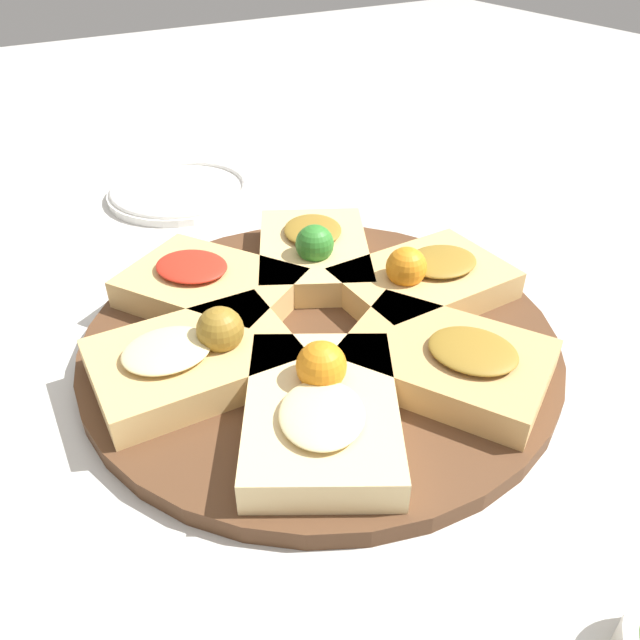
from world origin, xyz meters
The scene contains 9 objects.
ground_plane centered at (0.00, 0.00, 0.00)m, with size 3.00×3.00×0.00m, color beige.
serving_board centered at (0.00, 0.00, 0.01)m, with size 0.44×0.44×0.02m, color #51331E.
focaccia_slice_0 centered at (0.00, 0.12, 0.04)m, with size 0.11×0.16×0.06m.
focaccia_slice_1 centered at (-0.11, 0.06, 0.04)m, with size 0.20×0.18×0.06m.
focaccia_slice_2 centered at (-0.10, -0.06, 0.03)m, with size 0.20×0.18×0.04m.
focaccia_slice_3 centered at (-0.01, -0.12, 0.04)m, with size 0.12×0.17×0.06m.
focaccia_slice_4 centered at (0.10, -0.06, 0.04)m, with size 0.20×0.18×0.06m.
focaccia_slice_5 centered at (0.11, 0.06, 0.03)m, with size 0.20×0.18×0.04m.
plate_left centered at (-0.39, 0.01, 0.01)m, with size 0.20×0.20×0.02m.
Camera 1 is at (0.40, -0.24, 0.36)m, focal length 35.00 mm.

